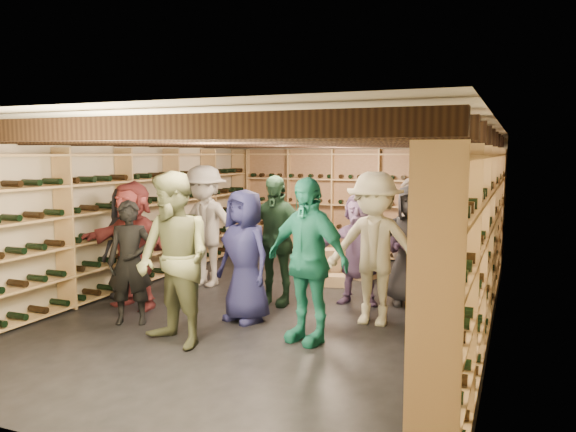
# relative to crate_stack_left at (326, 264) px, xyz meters

# --- Properties ---
(ground) EXTENTS (8.00, 8.00, 0.00)m
(ground) POSITION_rel_crate_stack_left_xyz_m (-0.09, -1.69, -0.26)
(ground) COLOR black
(ground) RESTS_ON ground
(walls) EXTENTS (5.52, 8.02, 2.40)m
(walls) POSITION_rel_crate_stack_left_xyz_m (-0.09, -1.69, 0.95)
(walls) COLOR #C1B396
(walls) RESTS_ON ground
(ceiling) EXTENTS (5.50, 8.00, 0.01)m
(ceiling) POSITION_rel_crate_stack_left_xyz_m (-0.09, -1.69, 2.15)
(ceiling) COLOR beige
(ceiling) RESTS_ON walls
(ceiling_joists) EXTENTS (5.40, 7.12, 0.18)m
(ceiling_joists) POSITION_rel_crate_stack_left_xyz_m (-0.09, -1.69, 2.01)
(ceiling_joists) COLOR black
(ceiling_joists) RESTS_ON ground
(wine_rack_left) EXTENTS (0.32, 7.50, 2.15)m
(wine_rack_left) POSITION_rel_crate_stack_left_xyz_m (-2.66, -1.69, 0.82)
(wine_rack_left) COLOR tan
(wine_rack_left) RESTS_ON ground
(wine_rack_right) EXTENTS (0.32, 7.50, 2.15)m
(wine_rack_right) POSITION_rel_crate_stack_left_xyz_m (2.48, -1.69, 0.82)
(wine_rack_right) COLOR tan
(wine_rack_right) RESTS_ON ground
(wine_rack_back) EXTENTS (4.70, 0.30, 2.15)m
(wine_rack_back) POSITION_rel_crate_stack_left_xyz_m (-0.09, 2.14, 0.82)
(wine_rack_back) COLOR tan
(wine_rack_back) RESTS_ON ground
(crate_stack_left) EXTENTS (0.59, 0.51, 0.51)m
(crate_stack_left) POSITION_rel_crate_stack_left_xyz_m (0.00, 0.00, 0.00)
(crate_stack_left) COLOR tan
(crate_stack_left) RESTS_ON ground
(crate_stack_right) EXTENTS (0.58, 0.48, 0.51)m
(crate_stack_right) POSITION_rel_crate_stack_left_xyz_m (0.48, 0.32, 0.00)
(crate_stack_right) COLOR tan
(crate_stack_right) RESTS_ON ground
(crate_loose) EXTENTS (0.56, 0.43, 0.17)m
(crate_loose) POSITION_rel_crate_stack_left_xyz_m (0.19, -0.34, -0.17)
(crate_loose) COLOR tan
(crate_loose) RESTS_ON ground
(person_0) EXTENTS (0.79, 0.52, 1.62)m
(person_0) POSITION_rel_crate_stack_left_xyz_m (-2.27, -2.13, 0.55)
(person_0) COLOR black
(person_0) RESTS_ON ground
(person_1) EXTENTS (0.65, 0.56, 1.51)m
(person_1) POSITION_rel_crate_stack_left_xyz_m (-1.43, -3.16, 0.50)
(person_1) COLOR black
(person_1) RESTS_ON ground
(person_2) EXTENTS (1.11, 0.99, 1.89)m
(person_2) POSITION_rel_crate_stack_left_xyz_m (-0.48, -3.63, 0.69)
(person_2) COLOR #595E3D
(person_2) RESTS_ON ground
(person_3) EXTENTS (1.20, 0.70, 1.86)m
(person_3) POSITION_rel_crate_stack_left_xyz_m (1.30, -2.03, 0.67)
(person_3) COLOR beige
(person_3) RESTS_ON ground
(person_4) EXTENTS (1.15, 0.75, 1.82)m
(person_4) POSITION_rel_crate_stack_left_xyz_m (0.77, -2.94, 0.66)
(person_4) COLOR #1E836D
(person_4) RESTS_ON ground
(person_5) EXTENTS (1.64, 0.72, 1.71)m
(person_5) POSITION_rel_crate_stack_left_xyz_m (-1.87, -2.55, 0.60)
(person_5) COLOR maroon
(person_5) RESTS_ON ground
(person_6) EXTENTS (0.93, 0.76, 1.64)m
(person_6) POSITION_rel_crate_stack_left_xyz_m (-0.20, -2.53, 0.56)
(person_6) COLOR #1D1F4E
(person_6) RESTS_ON ground
(person_7) EXTENTS (0.75, 0.64, 1.73)m
(person_7) POSITION_rel_crate_stack_left_xyz_m (1.45, -0.43, 0.61)
(person_7) COLOR gray
(person_7) RESTS_ON ground
(person_8) EXTENTS (0.84, 0.72, 1.49)m
(person_8) POSITION_rel_crate_stack_left_xyz_m (2.09, -1.02, 0.49)
(person_8) COLOR #422217
(person_8) RESTS_ON ground
(person_9) EXTENTS (1.29, 0.83, 1.89)m
(person_9) POSITION_rel_crate_stack_left_xyz_m (-1.62, -1.10, 0.69)
(person_9) COLOR #ADA89E
(person_9) RESTS_ON ground
(person_10) EXTENTS (1.04, 0.44, 1.78)m
(person_10) POSITION_rel_crate_stack_left_xyz_m (-0.18, -1.66, 0.63)
(person_10) COLOR #23472D
(person_10) RESTS_ON ground
(person_11) EXTENTS (1.46, 0.57, 1.54)m
(person_11) POSITION_rel_crate_stack_left_xyz_m (0.88, -1.21, 0.52)
(person_11) COLOR slate
(person_11) RESTS_ON ground
(person_12) EXTENTS (0.91, 0.70, 1.65)m
(person_12) POSITION_rel_crate_stack_left_xyz_m (1.54, -0.98, 0.57)
(person_12) COLOR #35353B
(person_12) RESTS_ON ground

